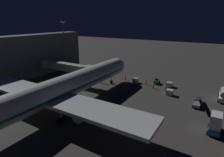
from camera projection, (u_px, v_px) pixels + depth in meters
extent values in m
plane|color=#383533|center=(78.00, 101.00, 49.56)|extent=(320.00, 320.00, 0.00)
cylinder|color=silver|center=(56.00, 90.00, 42.04)|extent=(5.48, 55.10, 5.48)
sphere|color=silver|center=(117.00, 66.00, 64.46)|extent=(5.37, 5.37, 5.37)
cube|color=#146670|center=(56.00, 92.00, 42.16)|extent=(5.54, 52.90, 0.50)
cube|color=black|center=(114.00, 64.00, 62.83)|extent=(3.02, 1.40, 0.90)
cube|color=#B7BABF|center=(50.00, 97.00, 40.85)|extent=(48.67, 7.45, 0.70)
cylinder|color=#B7BABF|center=(85.00, 112.00, 37.73)|extent=(2.58, 5.14, 2.58)
cylinder|color=black|center=(93.00, 108.00, 39.82)|extent=(2.20, 0.15, 2.20)
cylinder|color=#B7BABF|center=(29.00, 95.00, 46.68)|extent=(2.58, 5.14, 2.58)
cylinder|color=black|center=(38.00, 91.00, 48.78)|extent=(2.20, 0.15, 2.20)
cylinder|color=#B7BABF|center=(111.00, 77.00, 62.58)|extent=(0.28, 0.28, 2.14)
cylinder|color=black|center=(111.00, 82.00, 63.09)|extent=(0.45, 1.20, 1.20)
cylinder|color=#B7BABF|center=(61.00, 113.00, 38.63)|extent=(0.28, 0.28, 2.14)
cylinder|color=black|center=(64.00, 118.00, 39.66)|extent=(0.45, 1.20, 1.20)
cylinder|color=black|center=(60.00, 121.00, 38.61)|extent=(0.45, 1.20, 1.20)
cylinder|color=#B7BABF|center=(35.00, 104.00, 42.80)|extent=(0.28, 0.28, 2.14)
cylinder|color=black|center=(38.00, 109.00, 43.83)|extent=(0.45, 1.20, 1.20)
cylinder|color=black|center=(34.00, 111.00, 42.78)|extent=(0.45, 1.20, 1.20)
cube|color=#9E9E99|center=(64.00, 67.00, 63.47)|extent=(21.32, 2.60, 2.50)
cube|color=#9E9E99|center=(89.00, 71.00, 58.17)|extent=(3.20, 3.40, 3.00)
cube|color=black|center=(93.00, 71.00, 57.48)|extent=(0.70, 3.20, 2.70)
cylinder|color=#B7BABF|center=(87.00, 80.00, 59.68)|extent=(0.56, 0.56, 4.23)
cylinder|color=black|center=(89.00, 86.00, 59.93)|extent=(0.25, 0.60, 0.60)
cylinder|color=black|center=(86.00, 85.00, 60.53)|extent=(0.25, 0.60, 0.60)
cylinder|color=#59595E|center=(65.00, 47.00, 76.70)|extent=(0.40, 0.40, 19.76)
cube|color=#F9EFC6|center=(64.00, 22.00, 73.20)|extent=(1.10, 0.50, 0.60)
cube|color=#F9EFC6|center=(61.00, 22.00, 74.09)|extent=(1.10, 0.50, 0.60)
cube|color=silver|center=(223.00, 97.00, 49.87)|extent=(2.10, 6.32, 1.10)
cylinder|color=#B7BABF|center=(224.00, 92.00, 49.28)|extent=(1.70, 5.37, 1.70)
cube|color=silver|center=(224.00, 91.00, 51.38)|extent=(1.89, 1.80, 1.10)
cylinder|color=black|center=(219.00, 95.00, 52.39)|extent=(0.24, 0.70, 0.70)
cylinder|color=black|center=(218.00, 101.00, 48.79)|extent=(0.24, 0.70, 0.70)
cube|color=#234C9E|center=(214.00, 128.00, 35.56)|extent=(2.00, 4.45, 1.10)
cube|color=silver|center=(216.00, 121.00, 34.54)|extent=(1.90, 3.11, 2.70)
cube|color=#234C9E|center=(216.00, 120.00, 36.39)|extent=(1.80, 1.60, 1.10)
cylinder|color=black|center=(221.00, 128.00, 36.47)|extent=(0.24, 0.70, 0.70)
cylinder|color=black|center=(209.00, 125.00, 37.52)|extent=(0.24, 0.70, 0.70)
cylinder|color=black|center=(220.00, 136.00, 33.94)|extent=(0.24, 0.70, 0.70)
cylinder|color=black|center=(207.00, 133.00, 34.99)|extent=(0.24, 0.70, 0.70)
cube|color=#287038|center=(157.00, 82.00, 62.73)|extent=(1.50, 2.26, 0.90)
cube|color=black|center=(157.00, 80.00, 62.22)|extent=(1.20, 0.20, 0.70)
cylinder|color=black|center=(160.00, 83.00, 63.11)|extent=(0.24, 0.70, 0.70)
cylinder|color=black|center=(155.00, 82.00, 63.92)|extent=(0.24, 0.70, 0.70)
cylinder|color=black|center=(158.00, 84.00, 61.82)|extent=(0.24, 0.70, 0.70)
cylinder|color=black|center=(154.00, 83.00, 62.63)|extent=(0.24, 0.70, 0.70)
cube|color=slate|center=(197.00, 103.00, 46.52)|extent=(1.60, 4.46, 0.70)
cube|color=black|center=(198.00, 99.00, 46.14)|extent=(0.90, 7.82, 2.08)
cylinder|color=black|center=(202.00, 103.00, 47.47)|extent=(0.24, 0.70, 0.70)
cylinder|color=black|center=(194.00, 102.00, 48.32)|extent=(0.24, 0.70, 0.70)
cylinder|color=black|center=(200.00, 108.00, 44.93)|extent=(0.24, 0.70, 0.70)
cylinder|color=black|center=(192.00, 106.00, 45.78)|extent=(0.24, 0.70, 0.70)
cube|color=#B7BABF|center=(136.00, 80.00, 64.01)|extent=(1.74, 1.61, 1.61)
cube|color=#B7BABF|center=(169.00, 85.00, 60.00)|extent=(1.79, 1.88, 1.47)
cube|color=#B7BABF|center=(170.00, 92.00, 53.32)|extent=(1.83, 1.68, 1.61)
cylinder|color=black|center=(133.00, 79.00, 66.94)|extent=(0.28, 0.28, 0.82)
cylinder|color=yellow|center=(133.00, 77.00, 66.71)|extent=(0.40, 0.40, 0.70)
sphere|color=tan|center=(134.00, 76.00, 66.57)|extent=(0.24, 0.24, 0.24)
sphere|color=yellow|center=(134.00, 75.00, 66.55)|extent=(0.23, 0.23, 0.23)
cylinder|color=black|center=(146.00, 83.00, 62.43)|extent=(0.28, 0.28, 0.91)
cylinder|color=yellow|center=(146.00, 81.00, 62.20)|extent=(0.40, 0.40, 0.61)
sphere|color=tan|center=(146.00, 80.00, 62.07)|extent=(0.24, 0.24, 0.24)
sphere|color=orange|center=(146.00, 79.00, 62.05)|extent=(0.23, 0.23, 0.23)
cylinder|color=black|center=(153.00, 87.00, 58.57)|extent=(0.28, 0.28, 0.92)
cylinder|color=yellow|center=(153.00, 85.00, 58.34)|extent=(0.40, 0.40, 0.62)
sphere|color=tan|center=(153.00, 83.00, 58.21)|extent=(0.24, 0.24, 0.24)
sphere|color=white|center=(153.00, 83.00, 58.20)|extent=(0.23, 0.23, 0.23)
cylinder|color=black|center=(125.00, 78.00, 67.49)|extent=(0.28, 0.28, 0.87)
cylinder|color=yellow|center=(126.00, 76.00, 67.26)|extent=(0.40, 0.40, 0.68)
sphere|color=tan|center=(126.00, 75.00, 67.12)|extent=(0.24, 0.24, 0.24)
sphere|color=yellow|center=(126.00, 75.00, 67.10)|extent=(0.23, 0.23, 0.23)
cylinder|color=black|center=(166.00, 89.00, 57.16)|extent=(0.28, 0.28, 0.94)
cylinder|color=yellow|center=(166.00, 86.00, 56.93)|extent=(0.40, 0.40, 0.59)
sphere|color=tan|center=(166.00, 85.00, 56.81)|extent=(0.24, 0.24, 0.24)
sphere|color=white|center=(166.00, 85.00, 56.79)|extent=(0.23, 0.23, 0.23)
cone|color=orange|center=(125.00, 80.00, 66.57)|extent=(0.36, 0.36, 0.55)
cone|color=orange|center=(114.00, 78.00, 68.75)|extent=(0.36, 0.36, 0.55)
cone|color=orange|center=(165.00, 155.00, 29.31)|extent=(0.36, 0.36, 0.55)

